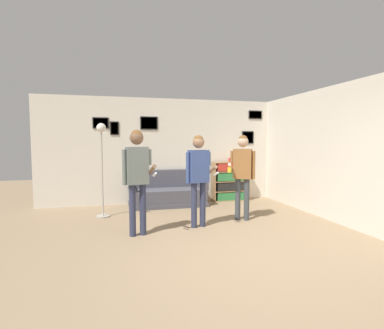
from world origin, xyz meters
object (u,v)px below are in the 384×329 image
object	(u,v)px
person_player_foreground_left	(137,170)
person_player_foreground_center	(198,171)
bookshelf	(230,181)
bottle_on_floor	(143,207)
floor_lamp	(102,154)
drinking_cup	(230,160)
person_watcher_holding_cup	(243,168)
couch	(167,194)

from	to	relation	value
person_player_foreground_left	person_player_foreground_center	bearing A→B (deg)	11.70
bookshelf	bottle_on_floor	size ratio (longest dim) A/B	3.62
floor_lamp	drinking_cup	size ratio (longest dim) A/B	18.76
bottle_on_floor	drinking_cup	world-z (taller)	drinking_cup
person_watcher_holding_cup	couch	bearing A→B (deg)	125.37
person_player_foreground_center	bottle_on_floor	xyz separation A→B (m)	(-0.90, 1.41, -0.95)
couch	person_player_foreground_center	bearing A→B (deg)	-83.13
couch	person_watcher_holding_cup	xyz separation A→B (m)	(1.24, -1.75, 0.78)
floor_lamp	drinking_cup	distance (m)	3.41
person_player_foreground_left	bottle_on_floor	xyz separation A→B (m)	(0.23, 1.64, -1.01)
couch	drinking_cup	xyz separation A→B (m)	(1.74, 0.20, 0.81)
drinking_cup	floor_lamp	bearing A→B (deg)	-162.97
person_watcher_holding_cup	drinking_cup	distance (m)	2.01
floor_lamp	bookshelf	bearing A→B (deg)	16.96
bottle_on_floor	drinking_cup	bearing A→B (deg)	18.56
couch	bookshelf	distance (m)	1.78
person_player_foreground_center	person_player_foreground_left	bearing A→B (deg)	-168.30
person_player_foreground_left	person_watcher_holding_cup	xyz separation A→B (m)	(2.13, 0.50, -0.05)
couch	person_player_foreground_left	world-z (taller)	person_player_foreground_left
couch	floor_lamp	bearing A→B (deg)	-152.24
bookshelf	person_player_foreground_left	world-z (taller)	person_player_foreground_left
couch	person_player_foreground_center	distance (m)	2.17
bookshelf	floor_lamp	size ratio (longest dim) A/B	0.53
person_player_foreground_center	person_watcher_holding_cup	world-z (taller)	person_watcher_holding_cup
floor_lamp	person_player_foreground_center	bearing A→B (deg)	-34.66
bookshelf	floor_lamp	world-z (taller)	floor_lamp
floor_lamp	person_watcher_holding_cup	world-z (taller)	floor_lamp
floor_lamp	person_player_foreground_center	xyz separation A→B (m)	(1.76, -1.22, -0.29)
person_player_foreground_left	person_watcher_holding_cup	distance (m)	2.19
floor_lamp	person_player_foreground_center	world-z (taller)	floor_lamp
person_watcher_holding_cup	drinking_cup	bearing A→B (deg)	75.68
drinking_cup	person_player_foreground_center	bearing A→B (deg)	-124.03
couch	bookshelf	xyz separation A→B (m)	(1.75, 0.20, 0.23)
person_player_foreground_center	drinking_cup	xyz separation A→B (m)	(1.49, 2.21, 0.04)
floor_lamp	person_player_foreground_center	size ratio (longest dim) A/B	1.15
bookshelf	person_player_foreground_left	size ratio (longest dim) A/B	0.58
bookshelf	drinking_cup	world-z (taller)	drinking_cup
floor_lamp	person_watcher_holding_cup	distance (m)	2.93
floor_lamp	bottle_on_floor	world-z (taller)	floor_lamp
person_watcher_holding_cup	floor_lamp	bearing A→B (deg)	161.00
couch	person_watcher_holding_cup	size ratio (longest dim) A/B	1.10
floor_lamp	drinking_cup	world-z (taller)	floor_lamp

